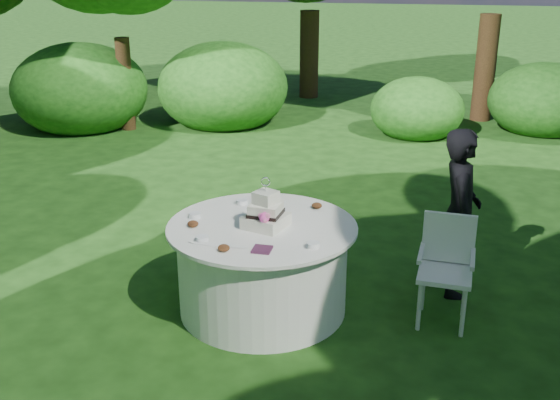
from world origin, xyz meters
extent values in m
plane|color=#15360E|center=(0.00, 0.00, 0.00)|extent=(80.00, 80.00, 0.00)
cube|color=#4B203D|center=(0.12, -0.48, 0.78)|extent=(0.14, 0.14, 0.02)
ellipsoid|color=white|center=(-0.23, -0.47, 0.78)|extent=(0.48, 0.07, 0.01)
imported|color=black|center=(1.58, 0.69, 0.75)|extent=(0.41, 0.58, 1.49)
cylinder|color=white|center=(0.00, 0.00, 0.37)|extent=(1.40, 1.40, 0.74)
cylinder|color=silver|center=(0.00, 0.00, 0.76)|extent=(1.56, 1.56, 0.03)
cube|color=silver|center=(0.04, -0.02, 0.82)|extent=(0.38, 0.38, 0.10)
cube|color=silver|center=(0.04, -0.02, 0.92)|extent=(0.26, 0.26, 0.10)
cube|color=white|center=(0.04, -0.02, 1.02)|extent=(0.22, 0.22, 0.10)
cube|color=black|center=(0.04, -0.02, 0.89)|extent=(0.27, 0.27, 0.03)
sphere|color=#F849B2|center=(0.06, -0.17, 0.91)|extent=(0.08, 0.08, 0.08)
cylinder|color=silver|center=(0.04, -0.02, 1.09)|extent=(0.01, 0.01, 0.05)
torus|color=silver|center=(0.04, -0.02, 1.16)|extent=(0.08, 0.02, 0.08)
cube|color=white|center=(1.48, 0.10, 0.44)|extent=(0.45, 0.45, 0.04)
cube|color=white|center=(1.49, 0.29, 0.68)|extent=(0.42, 0.07, 0.42)
cylinder|color=white|center=(1.30, -0.06, 0.21)|extent=(0.04, 0.04, 0.42)
cylinder|color=white|center=(1.64, -0.08, 0.21)|extent=(0.04, 0.04, 0.42)
cylinder|color=silver|center=(1.32, 0.28, 0.21)|extent=(0.04, 0.04, 0.42)
cylinder|color=silver|center=(1.66, 0.26, 0.21)|extent=(0.04, 0.04, 0.42)
cube|color=white|center=(1.28, 0.11, 0.60)|extent=(0.06, 0.38, 0.03)
cube|color=silver|center=(1.68, 0.09, 0.60)|extent=(0.06, 0.38, 0.03)
cylinder|color=white|center=(-0.59, 0.03, 0.79)|extent=(0.10, 0.10, 0.04)
cylinder|color=white|center=(-0.29, 0.43, 0.79)|extent=(0.10, 0.10, 0.04)
cylinder|color=white|center=(0.48, -0.34, 0.79)|extent=(0.10, 0.10, 0.04)
cylinder|color=white|center=(-0.37, -0.41, 0.79)|extent=(0.10, 0.10, 0.04)
ellipsoid|color=#562D16|center=(0.37, 0.48, 0.79)|extent=(0.09, 0.09, 0.05)
ellipsoid|color=#562D16|center=(-0.54, -0.16, 0.79)|extent=(0.09, 0.09, 0.05)
ellipsoid|color=#562D16|center=(-0.15, -0.55, 0.79)|extent=(0.09, 0.09, 0.05)
camera|label=1|loc=(1.23, -4.77, 2.82)|focal=42.00mm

